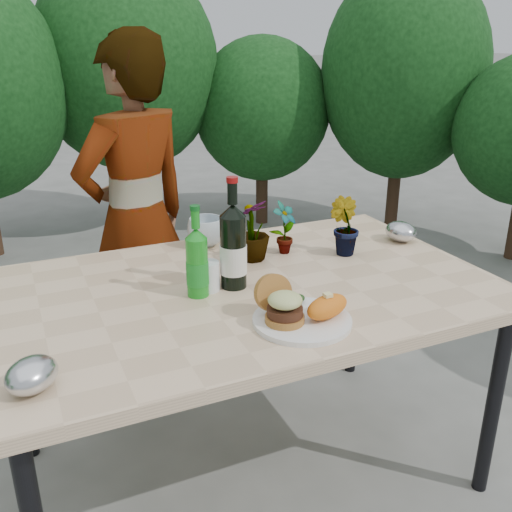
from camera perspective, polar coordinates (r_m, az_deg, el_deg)
name	(u,v)px	position (r m, az deg, el deg)	size (l,w,h in m)	color
ground	(247,469)	(2.26, -0.89, -20.54)	(80.00, 80.00, 0.00)	slate
patio_table	(246,301)	(1.87, -1.00, -4.54)	(1.60, 1.00, 0.75)	beige
shrub_hedge	(139,106)	(3.31, -11.57, 14.44)	(6.84, 5.18, 2.07)	#382316
dinner_plate	(302,320)	(1.62, 4.63, -6.45)	(0.28, 0.28, 0.01)	white
burger_stack	(282,304)	(1.58, 2.60, -4.85)	(0.11, 0.16, 0.11)	#B7722D
sweet_potato	(327,307)	(1.62, 7.13, -5.05)	(0.15, 0.08, 0.06)	orange
grilled_veg	(292,300)	(1.69, 3.66, -4.40)	(0.08, 0.05, 0.03)	olive
wine_bottle	(233,248)	(1.79, -2.29, 0.82)	(0.09, 0.09, 0.36)	black
sparkling_water	(197,263)	(1.75, -5.91, -0.75)	(0.07, 0.07, 0.29)	#1A8F1F
plastic_cup	(208,276)	(1.80, -4.81, -2.02)	(0.07, 0.07, 0.10)	white
seedling_left	(284,228)	(2.09, 2.86, 2.83)	(0.10, 0.07, 0.20)	#20521C
seedling_mid	(344,226)	(2.10, 8.78, 2.95)	(0.12, 0.09, 0.21)	#2F5E20
seedling_right	(252,230)	(2.02, -0.36, 2.59)	(0.12, 0.12, 0.22)	#226121
blue_bowl	(206,232)	(2.19, -5.02, 2.44)	(0.14, 0.14, 0.11)	silver
foil_packet_left	(32,375)	(1.41, -21.53, -10.99)	(0.13, 0.11, 0.08)	#BBBDC2
foil_packet_right	(401,231)	(2.30, 14.28, 2.40)	(0.13, 0.11, 0.08)	#BABBC1
person	(137,221)	(2.47, -11.80, 3.42)	(0.56, 0.37, 1.54)	#9F714F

